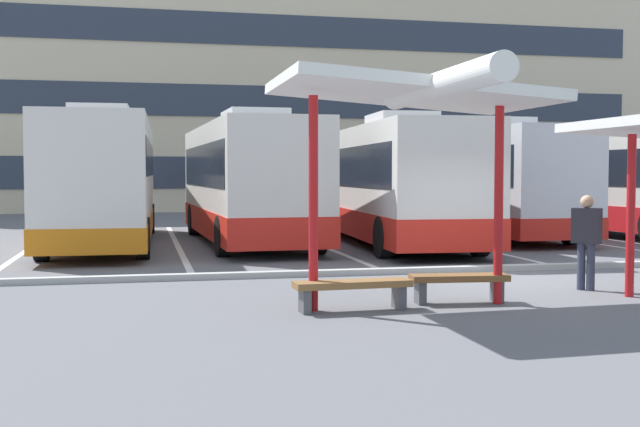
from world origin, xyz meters
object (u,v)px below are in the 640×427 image
at_px(waiting_passenger_0, 586,236).
at_px(bench_0, 353,288).
at_px(coach_bus_0, 105,181).
at_px(coach_bus_2, 387,184).
at_px(coach_bus_1, 247,183).
at_px(bench_1, 459,282).
at_px(coach_bus_3, 478,182).
at_px(waiting_shelter_0, 415,97).
at_px(coach_bus_4, 600,183).

bearing_deg(waiting_passenger_0, bench_0, -165.84).
height_order(coach_bus_0, coach_bus_2, coach_bus_0).
relative_size(coach_bus_1, bench_0, 5.83).
xyz_separation_m(coach_bus_0, bench_1, (5.82, -11.71, -1.47)).
distance_m(coach_bus_0, coach_bus_1, 3.99).
relative_size(coach_bus_0, coach_bus_1, 1.11).
xyz_separation_m(coach_bus_3, waiting_shelter_0, (-6.70, -12.91, 1.41)).
distance_m(coach_bus_4, bench_0, 17.52).
bearing_deg(waiting_passenger_0, bench_1, -163.07).
xyz_separation_m(coach_bus_2, coach_bus_3, (3.58, 1.67, 0.04)).
height_order(coach_bus_0, coach_bus_3, coach_bus_0).
distance_m(coach_bus_2, waiting_shelter_0, 11.76).
distance_m(coach_bus_4, waiting_passenger_0, 13.82).
bearing_deg(bench_1, coach_bus_0, 116.43).
distance_m(bench_1, waiting_passenger_0, 2.87).
height_order(coach_bus_2, bench_0, coach_bus_2).
height_order(coach_bus_3, waiting_shelter_0, coach_bus_3).
xyz_separation_m(coach_bus_4, waiting_passenger_0, (-7.47, -11.60, -0.74)).
bearing_deg(coach_bus_2, coach_bus_0, 173.49).
relative_size(waiting_shelter_0, bench_0, 2.61).
relative_size(waiting_shelter_0, waiting_passenger_0, 2.81).
relative_size(coach_bus_1, waiting_passenger_0, 6.27).
height_order(coach_bus_1, coach_bus_4, coach_bus_1).
bearing_deg(coach_bus_4, coach_bus_3, 179.50).
bearing_deg(waiting_shelter_0, coach_bus_4, 49.34).
bearing_deg(bench_1, waiting_shelter_0, -153.31).
distance_m(coach_bus_2, waiting_passenger_0, 10.01).
bearing_deg(waiting_passenger_0, coach_bus_1, 113.44).
xyz_separation_m(coach_bus_2, bench_1, (-2.22, -10.79, -1.37)).
bearing_deg(coach_bus_2, coach_bus_3, 24.99).
relative_size(coach_bus_0, coach_bus_4, 0.99).
bearing_deg(coach_bus_1, coach_bus_4, 5.46).
height_order(coach_bus_2, bench_1, coach_bus_2).
distance_m(coach_bus_3, waiting_shelter_0, 14.61).
xyz_separation_m(coach_bus_3, bench_0, (-7.60, -12.77, -1.41)).
bearing_deg(waiting_passenger_0, coach_bus_0, 127.99).
relative_size(coach_bus_1, bench_1, 6.59).
xyz_separation_m(coach_bus_3, coach_bus_4, (4.36, -0.04, -0.06)).
bearing_deg(bench_0, waiting_passenger_0, 14.16).
distance_m(coach_bus_3, coach_bus_4, 4.36).
xyz_separation_m(coach_bus_0, waiting_passenger_0, (8.50, -10.89, -0.85)).
height_order(coach_bus_3, coach_bus_4, coach_bus_3).
height_order(coach_bus_2, coach_bus_3, coach_bus_3).
distance_m(coach_bus_2, bench_1, 11.10).
relative_size(coach_bus_3, bench_0, 5.96).
bearing_deg(coach_bus_0, coach_bus_4, 2.56).
height_order(coach_bus_4, waiting_passenger_0, coach_bus_4).
bearing_deg(bench_1, coach_bus_3, 65.05).
bearing_deg(waiting_shelter_0, coach_bus_3, 62.58).
bearing_deg(coach_bus_1, coach_bus_2, -6.77).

